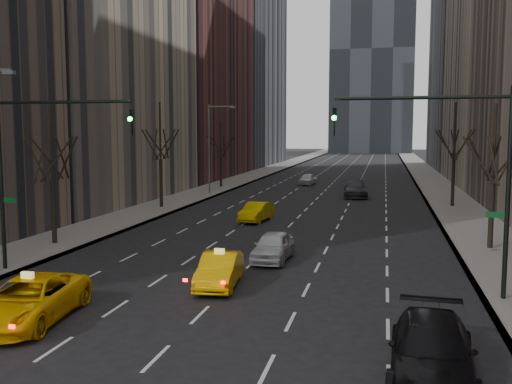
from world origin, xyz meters
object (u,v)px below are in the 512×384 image
Objects in this scene: silver_sedan_ahead at (273,246)px; parked_suv_black at (432,351)px; taxi_sedan at (220,270)px; taxi_suv at (29,300)px.

silver_sedan_ahead is 0.79× the size of parked_suv_black.
silver_sedan_ahead is 14.34m from parked_suv_black.
taxi_sedan is 10.91m from parked_suv_black.
taxi_suv is at bearing -118.64° from silver_sedan_ahead.
taxi_sedan is at bearing 140.21° from parked_suv_black.
silver_sedan_ahead is at bearing 53.60° from taxi_suv.
taxi_suv is at bearing 175.78° from parked_suv_black.
taxi_suv reaches higher than taxi_sedan.
taxi_sedan is 1.00× the size of silver_sedan_ahead.
parked_suv_black is at bearing -49.24° from taxi_sedan.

